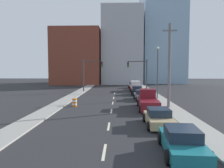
# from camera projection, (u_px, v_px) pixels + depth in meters

# --- Properties ---
(sidewalk_left) EXTENTS (2.10, 91.97, 0.13)m
(sidewalk_left) POSITION_uv_depth(u_px,v_px,m) (86.00, 88.00, 49.81)
(sidewalk_left) COLOR gray
(sidewalk_left) RESTS_ON ground
(sidewalk_right) EXTENTS (2.10, 91.97, 0.13)m
(sidewalk_right) POSITION_uv_depth(u_px,v_px,m) (145.00, 89.00, 49.39)
(sidewalk_right) COLOR gray
(sidewalk_right) RESTS_ON ground
(lane_stripe_at_8m) EXTENTS (0.16, 2.40, 0.01)m
(lane_stripe_at_8m) POSITION_uv_depth(u_px,v_px,m) (104.00, 152.00, 11.87)
(lane_stripe_at_8m) COLOR beige
(lane_stripe_at_8m) RESTS_ON ground
(lane_stripe_at_13m) EXTENTS (0.16, 2.40, 0.01)m
(lane_stripe_at_13m) POSITION_uv_depth(u_px,v_px,m) (109.00, 126.00, 17.15)
(lane_stripe_at_13m) COLOR beige
(lane_stripe_at_13m) RESTS_ON ground
(lane_stripe_at_20m) EXTENTS (0.16, 2.40, 0.01)m
(lane_stripe_at_20m) POSITION_uv_depth(u_px,v_px,m) (111.00, 111.00, 23.41)
(lane_stripe_at_20m) COLOR beige
(lane_stripe_at_20m) RESTS_ON ground
(lane_stripe_at_25m) EXTENTS (0.16, 2.40, 0.01)m
(lane_stripe_at_25m) POSITION_uv_depth(u_px,v_px,m) (113.00, 103.00, 28.85)
(lane_stripe_at_25m) COLOR beige
(lane_stripe_at_25m) RESTS_ON ground
(lane_stripe_at_30m) EXTENTS (0.16, 2.40, 0.01)m
(lane_stripe_at_30m) POSITION_uv_depth(u_px,v_px,m) (114.00, 98.00, 33.97)
(lane_stripe_at_30m) COLOR beige
(lane_stripe_at_30m) RESTS_ON ground
(lane_stripe_at_37m) EXTENTS (0.16, 2.40, 0.01)m
(lane_stripe_at_37m) POSITION_uv_depth(u_px,v_px,m) (114.00, 93.00, 40.39)
(lane_stripe_at_37m) COLOR beige
(lane_stripe_at_37m) RESTS_ON ground
(building_brick_left) EXTENTS (14.00, 16.00, 16.25)m
(building_brick_left) POSITION_uv_depth(u_px,v_px,m) (79.00, 57.00, 67.52)
(building_brick_left) COLOR brown
(building_brick_left) RESTS_ON ground
(building_office_center) EXTENTS (12.00, 20.00, 22.77)m
(building_office_center) POSITION_uv_depth(u_px,v_px,m) (122.00, 48.00, 70.87)
(building_office_center) COLOR #A8A8AD
(building_office_center) RESTS_ON ground
(building_glass_right) EXTENTS (13.00, 20.00, 34.41)m
(building_glass_right) POSITION_uv_depth(u_px,v_px,m) (161.00, 32.00, 74.06)
(building_glass_right) COLOR #8CADC6
(building_glass_right) RESTS_ON ground
(traffic_signal_left) EXTENTS (3.95, 0.35, 6.39)m
(traffic_signal_left) POSITION_uv_depth(u_px,v_px,m) (89.00, 71.00, 42.87)
(traffic_signal_left) COLOR #38383D
(traffic_signal_left) RESTS_ON ground
(traffic_signal_right) EXTENTS (3.95, 0.35, 6.39)m
(traffic_signal_right) POSITION_uv_depth(u_px,v_px,m) (141.00, 71.00, 42.55)
(traffic_signal_right) COLOR #38383D
(traffic_signal_right) RESTS_ON ground
(utility_pole_right_mid) EXTENTS (1.60, 0.32, 9.61)m
(utility_pole_right_mid) POSITION_uv_depth(u_px,v_px,m) (169.00, 65.00, 24.67)
(utility_pole_right_mid) COLOR slate
(utility_pole_right_mid) RESTS_ON ground
(traffic_barrel) EXTENTS (0.56, 0.56, 0.95)m
(traffic_barrel) POSITION_uv_depth(u_px,v_px,m) (75.00, 102.00, 26.26)
(traffic_barrel) COLOR orange
(traffic_barrel) RESTS_ON ground
(street_lamp) EXTENTS (0.44, 0.44, 7.80)m
(street_lamp) POSITION_uv_depth(u_px,v_px,m) (158.00, 69.00, 32.39)
(street_lamp) COLOR #4C4C51
(street_lamp) RESTS_ON ground
(sedan_teal) EXTENTS (2.37, 4.72, 1.40)m
(sedan_teal) POSITION_uv_depth(u_px,v_px,m) (182.00, 142.00, 11.57)
(sedan_teal) COLOR #196B75
(sedan_teal) RESTS_ON ground
(sedan_tan) EXTENTS (2.17, 4.41, 1.40)m
(sedan_tan) POSITION_uv_depth(u_px,v_px,m) (159.00, 118.00, 17.23)
(sedan_tan) COLOR tan
(sedan_tan) RESTS_ON ground
(pickup_truck_maroon) EXTENTS (2.45, 6.45, 2.18)m
(pickup_truck_maroon) POSITION_uv_depth(u_px,v_px,m) (148.00, 101.00, 24.61)
(pickup_truck_maroon) COLOR maroon
(pickup_truck_maroon) RESTS_ON ground
(sedan_gray) EXTENTS (2.31, 4.56, 1.45)m
(sedan_gray) POSITION_uv_depth(u_px,v_px,m) (142.00, 95.00, 31.86)
(sedan_gray) COLOR slate
(sedan_gray) RESTS_ON ground
(sedan_black) EXTENTS (2.10, 4.32, 1.54)m
(sedan_black) POSITION_uv_depth(u_px,v_px,m) (137.00, 91.00, 38.19)
(sedan_black) COLOR black
(sedan_black) RESTS_ON ground
(box_truck_red) EXTENTS (2.33, 6.42, 2.06)m
(box_truck_red) POSITION_uv_depth(u_px,v_px,m) (135.00, 86.00, 44.66)
(box_truck_red) COLOR red
(box_truck_red) RESTS_ON ground
(sedan_white) EXTENTS (2.22, 4.66, 1.39)m
(sedan_white) POSITION_uv_depth(u_px,v_px,m) (133.00, 85.00, 51.25)
(sedan_white) COLOR silver
(sedan_white) RESTS_ON ground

